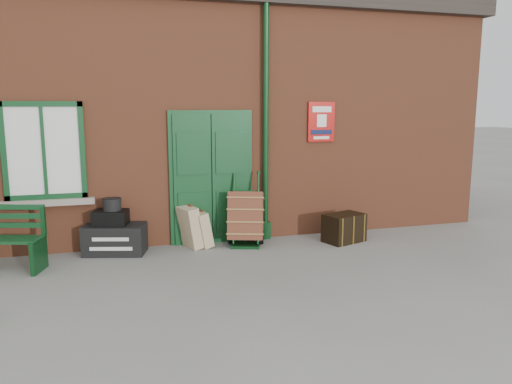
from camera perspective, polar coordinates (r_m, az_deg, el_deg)
name	(u,v)px	position (r m, az deg, el deg)	size (l,w,h in m)	color
ground	(252,266)	(7.42, -0.45, -8.49)	(80.00, 80.00, 0.00)	gray
station_building	(205,114)	(10.45, -5.80, 8.85)	(10.30, 4.30, 4.36)	brown
houdini_trunk	(115,239)	(8.29, -15.81, -5.20)	(0.94, 0.52, 0.47)	black
strongbox	(111,218)	(8.21, -16.27, -2.83)	(0.52, 0.38, 0.24)	black
hatbox	(112,204)	(8.17, -16.13, -1.36)	(0.28, 0.28, 0.19)	black
suitcase_back	(190,227)	(8.35, -7.57, -3.97)	(0.19, 0.49, 0.68)	tan
suitcase_front	(201,229)	(8.39, -6.35, -4.22)	(0.17, 0.44, 0.58)	tan
porter_trolley	(246,217)	(8.44, -1.17, -2.91)	(0.76, 0.79, 1.21)	#0D3717
dark_trunk	(344,228)	(8.79, 10.02, -4.06)	(0.68, 0.44, 0.49)	black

